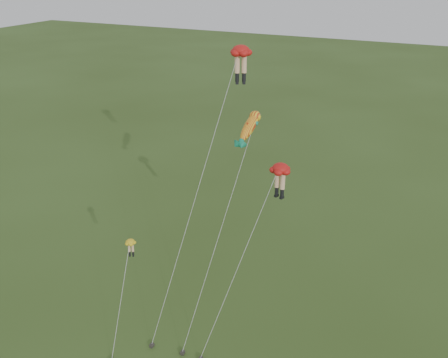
% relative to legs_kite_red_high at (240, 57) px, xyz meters
% --- Properties ---
extents(ground, '(300.00, 300.00, 0.00)m').
position_rel_legs_kite_red_high_xyz_m(ground, '(-1.51, -8.95, -19.51)').
color(ground, '#2F4418').
rests_on(ground, ground).
extents(legs_kite_red_high, '(3.62, 11.57, 20.36)m').
position_rel_legs_kite_red_high_xyz_m(legs_kite_red_high, '(0.00, 0.00, 0.00)').
color(legs_kite_red_high, red).
rests_on(legs_kite_red_high, ground).
extents(legs_kite_red_mid, '(4.40, 6.73, 13.61)m').
position_rel_legs_kite_red_high_xyz_m(legs_kite_red_mid, '(4.83, -4.28, -6.64)').
color(legs_kite_red_mid, red).
rests_on(legs_kite_red_mid, ground).
extents(legs_kite_yellow, '(1.56, 5.18, 7.44)m').
position_rel_legs_kite_red_high_xyz_m(legs_kite_yellow, '(-4.85, -8.53, -12.84)').
color(legs_kite_yellow, gold).
rests_on(legs_kite_yellow, ground).
extents(fish_kite, '(2.13, 10.16, 16.05)m').
position_rel_legs_kite_red_high_xyz_m(fish_kite, '(1.44, -1.40, -4.72)').
color(fish_kite, yellow).
rests_on(fish_kite, ground).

